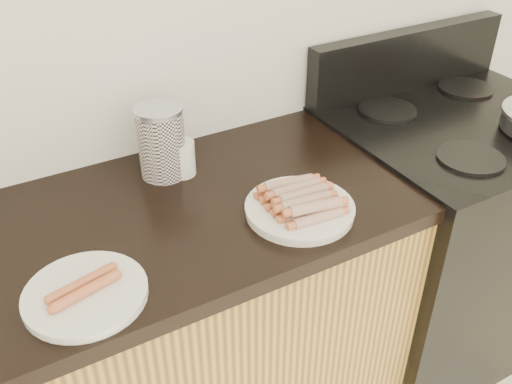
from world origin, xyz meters
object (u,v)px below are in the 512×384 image
mug (181,158)px  stove (440,239)px  canister (162,142)px  side_plate (86,294)px  main_plate (300,210)px

mug → stove: bearing=-10.8°
stove → canister: (-0.91, 0.19, 0.54)m
side_plate → main_plate: bearing=3.2°
main_plate → side_plate: size_ratio=1.06×
canister → mug: bearing=-27.0°
main_plate → side_plate: 0.52m
side_plate → mug: 0.48m
main_plate → stove: bearing=11.1°
stove → canister: 1.07m
main_plate → canister: size_ratio=1.34×
stove → main_plate: (-0.70, -0.14, 0.45)m
main_plate → canister: (-0.21, 0.32, 0.09)m
stove → main_plate: 0.84m
canister → mug: canister is taller
mug → side_plate: bearing=-136.3°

